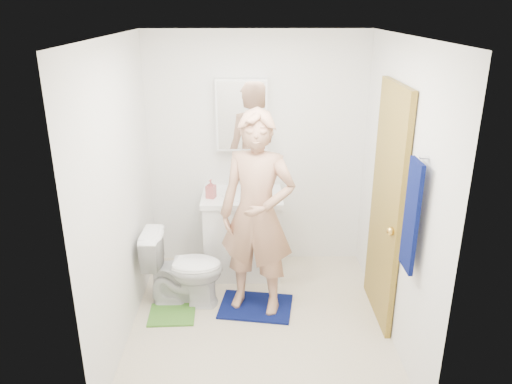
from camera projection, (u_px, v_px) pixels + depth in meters
floor at (259, 323)px, 4.38m from camera, size 2.20×2.40×0.02m
ceiling at (260, 35)px, 3.52m from camera, size 2.20×2.40×0.02m
wall_back at (257, 152)px, 5.08m from camera, size 2.20×0.02×2.40m
wall_front at (264, 271)px, 2.82m from camera, size 2.20×0.02×2.40m
wall_left at (119, 195)px, 3.93m from camera, size 0.02×2.40×2.40m
wall_right at (399, 194)px, 3.97m from camera, size 0.02×2.40×2.40m
vanity_cabinet at (243, 235)px, 5.09m from camera, size 0.75×0.55×0.80m
countertop at (242, 197)px, 4.94m from camera, size 0.79×0.59×0.05m
sink_basin at (242, 195)px, 4.93m from camera, size 0.40×0.40×0.03m
faucet at (242, 183)px, 5.07m from camera, size 0.03×0.03×0.12m
medicine_cabinet at (242, 115)px, 4.87m from camera, size 0.50×0.12×0.70m
mirror_panel at (242, 116)px, 4.81m from camera, size 0.46×0.01×0.66m
door at (386, 207)px, 4.17m from camera, size 0.05×0.80×2.05m
door_knob at (391, 231)px, 3.89m from camera, size 0.07×0.07×0.07m
towel at (411, 216)px, 3.41m from camera, size 0.03×0.24×0.80m
towel_hook at (425, 158)px, 3.27m from camera, size 0.06×0.02×0.02m
toilet at (184, 268)px, 4.54m from camera, size 0.72×0.43×0.72m
bath_mat at (256, 307)px, 4.58m from camera, size 0.71×0.56×0.02m
green_rug at (172, 315)px, 4.46m from camera, size 0.42×0.36×0.02m
soap_dispenser at (211, 189)px, 4.81m from camera, size 0.11×0.11×0.19m
toothbrush_cup at (253, 185)px, 5.03m from camera, size 0.16×0.16×0.10m
man at (257, 215)px, 4.26m from camera, size 0.76×0.61×1.81m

